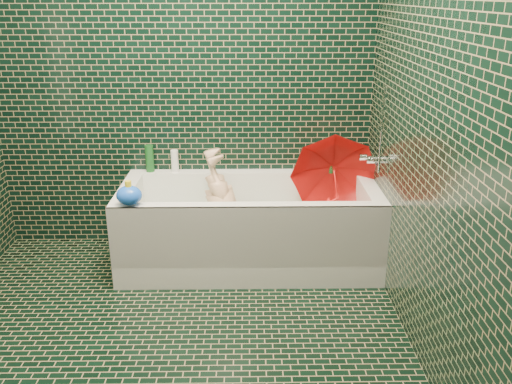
{
  "coord_description": "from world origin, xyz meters",
  "views": [
    {
      "loc": [
        0.45,
        -2.32,
        1.74
      ],
      "look_at": [
        0.49,
        0.82,
        0.58
      ],
      "focal_mm": 38.0,
      "sensor_mm": 36.0,
      "label": 1
    }
  ],
  "objects_px": {
    "umbrella": "(335,182)",
    "bath_toy": "(129,195)",
    "child": "(230,220)",
    "rubber_duck": "(338,166)",
    "bathtub": "(249,234)"
  },
  "relations": [
    {
      "from": "bathtub",
      "to": "bath_toy",
      "type": "xyz_separation_m",
      "value": [
        -0.71,
        -0.31,
        0.4
      ]
    },
    {
      "from": "child",
      "to": "bath_toy",
      "type": "relative_size",
      "value": 4.99
    },
    {
      "from": "bathtub",
      "to": "umbrella",
      "type": "bearing_deg",
      "value": 5.9
    },
    {
      "from": "bathtub",
      "to": "umbrella",
      "type": "xyz_separation_m",
      "value": [
        0.57,
        0.06,
        0.35
      ]
    },
    {
      "from": "umbrella",
      "to": "rubber_duck",
      "type": "bearing_deg",
      "value": 87.08
    },
    {
      "from": "bathtub",
      "to": "child",
      "type": "xyz_separation_m",
      "value": [
        -0.13,
        0.03,
        0.1
      ]
    },
    {
      "from": "rubber_duck",
      "to": "bath_toy",
      "type": "distance_m",
      "value": 1.49
    },
    {
      "from": "umbrella",
      "to": "bath_toy",
      "type": "xyz_separation_m",
      "value": [
        -1.29,
        -0.37,
        0.05
      ]
    },
    {
      "from": "rubber_duck",
      "to": "umbrella",
      "type": "bearing_deg",
      "value": -120.25
    },
    {
      "from": "bathtub",
      "to": "umbrella",
      "type": "height_order",
      "value": "umbrella"
    },
    {
      "from": "bathtub",
      "to": "bath_toy",
      "type": "distance_m",
      "value": 0.88
    },
    {
      "from": "umbrella",
      "to": "bath_toy",
      "type": "distance_m",
      "value": 1.34
    },
    {
      "from": "bathtub",
      "to": "child",
      "type": "bearing_deg",
      "value": 168.44
    },
    {
      "from": "child",
      "to": "rubber_duck",
      "type": "height_order",
      "value": "rubber_duck"
    },
    {
      "from": "rubber_duck",
      "to": "bath_toy",
      "type": "xyz_separation_m",
      "value": [
        -1.34,
        -0.64,
        0.02
      ]
    }
  ]
}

